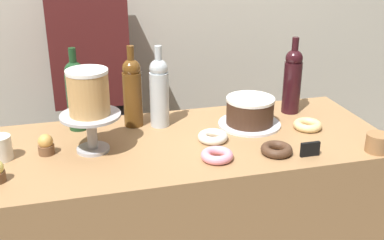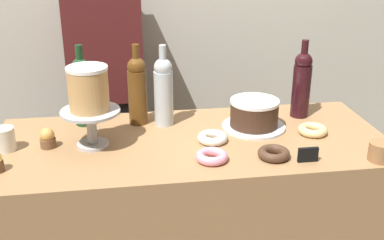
# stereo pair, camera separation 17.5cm
# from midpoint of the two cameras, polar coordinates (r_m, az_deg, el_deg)

# --- Properties ---
(display_counter) EXTENTS (1.47, 0.63, 0.90)m
(display_counter) POSITION_cam_midpoint_polar(r_m,az_deg,el_deg) (2.01, 2.57, -14.23)
(display_counter) COLOR #997047
(display_counter) RESTS_ON ground_plane
(cake_stand_pedestal) EXTENTS (0.21, 0.21, 0.14)m
(cake_stand_pedestal) POSITION_cam_midpoint_polar(r_m,az_deg,el_deg) (1.71, -9.20, -0.28)
(cake_stand_pedestal) COLOR #B2B2B7
(cake_stand_pedestal) RESTS_ON display_counter
(white_layer_cake) EXTENTS (0.14, 0.14, 0.16)m
(white_layer_cake) POSITION_cam_midpoint_polar(r_m,az_deg,el_deg) (1.67, -9.46, 3.69)
(white_layer_cake) COLOR tan
(white_layer_cake) RESTS_ON cake_stand_pedestal
(silver_serving_platter) EXTENTS (0.25, 0.25, 0.01)m
(silver_serving_platter) POSITION_cam_midpoint_polar(r_m,az_deg,el_deg) (1.91, 10.03, -0.83)
(silver_serving_platter) COLOR silver
(silver_serving_platter) RESTS_ON display_counter
(chocolate_round_cake) EXTENTS (0.19, 0.19, 0.11)m
(chocolate_round_cake) POSITION_cam_midpoint_polar(r_m,az_deg,el_deg) (1.89, 10.14, 0.81)
(chocolate_round_cake) COLOR #3D2619
(chocolate_round_cake) RESTS_ON silver_serving_platter
(wine_bottle_dark_red) EXTENTS (0.08, 0.08, 0.33)m
(wine_bottle_dark_red) POSITION_cam_midpoint_polar(r_m,az_deg,el_deg) (2.03, 15.50, 4.25)
(wine_bottle_dark_red) COLOR black
(wine_bottle_dark_red) RESTS_ON display_counter
(wine_bottle_green) EXTENTS (0.08, 0.08, 0.33)m
(wine_bottle_green) POSITION_cam_midpoint_polar(r_m,az_deg,el_deg) (1.90, -10.50, 3.52)
(wine_bottle_green) COLOR #193D1E
(wine_bottle_green) RESTS_ON display_counter
(wine_bottle_amber) EXTENTS (0.08, 0.08, 0.33)m
(wine_bottle_amber) POSITION_cam_midpoint_polar(r_m,az_deg,el_deg) (1.89, -3.97, 3.68)
(wine_bottle_amber) COLOR #5B3814
(wine_bottle_amber) RESTS_ON display_counter
(wine_bottle_clear) EXTENTS (0.08, 0.08, 0.33)m
(wine_bottle_clear) POSITION_cam_midpoint_polar(r_m,az_deg,el_deg) (1.87, -0.79, 3.56)
(wine_bottle_clear) COLOR #B2BCC1
(wine_bottle_clear) RESTS_ON display_counter
(cupcake_caramel) EXTENTS (0.06, 0.06, 0.07)m
(cupcake_caramel) POSITION_cam_midpoint_polar(r_m,az_deg,el_deg) (1.76, -14.31, -2.21)
(cupcake_caramel) COLOR brown
(cupcake_caramel) RESTS_ON display_counter
(donut_pink) EXTENTS (0.11, 0.11, 0.03)m
(donut_pink) POSITION_cam_midpoint_polar(r_m,az_deg,el_deg) (1.62, 5.49, -4.46)
(donut_pink) COLOR pink
(donut_pink) RESTS_ON display_counter
(donut_sugar) EXTENTS (0.11, 0.11, 0.03)m
(donut_sugar) POSITION_cam_midpoint_polar(r_m,az_deg,el_deg) (1.76, 5.33, -2.19)
(donut_sugar) COLOR silver
(donut_sugar) RESTS_ON display_counter
(donut_glazed) EXTENTS (0.11, 0.11, 0.03)m
(donut_glazed) POSITION_cam_midpoint_polar(r_m,az_deg,el_deg) (1.90, 16.90, -1.22)
(donut_glazed) COLOR #E0C17F
(donut_glazed) RESTS_ON display_counter
(donut_chocolate) EXTENTS (0.11, 0.11, 0.03)m
(donut_chocolate) POSITION_cam_midpoint_polar(r_m,az_deg,el_deg) (1.68, 12.79, -4.02)
(donut_chocolate) COLOR #472D1E
(donut_chocolate) RESTS_ON display_counter
(cookie_stack) EXTENTS (0.08, 0.08, 0.07)m
(cookie_stack) POSITION_cam_midpoint_polar(r_m,az_deg,el_deg) (1.77, 24.48, -3.54)
(cookie_stack) COLOR olive
(cookie_stack) RESTS_ON display_counter
(price_sign_chalkboard) EXTENTS (0.07, 0.01, 0.05)m
(price_sign_chalkboard) POSITION_cam_midpoint_polar(r_m,az_deg,el_deg) (1.67, 16.73, -4.09)
(price_sign_chalkboard) COLOR black
(price_sign_chalkboard) RESTS_ON display_counter
(coffee_cup_ceramic) EXTENTS (0.08, 0.08, 0.08)m
(coffee_cup_ceramic) POSITION_cam_midpoint_polar(r_m,az_deg,el_deg) (1.78, -19.09, -2.27)
(coffee_cup_ceramic) COLOR silver
(coffee_cup_ceramic) RESTS_ON display_counter
(barista_figure) EXTENTS (0.36, 0.22, 1.60)m
(barista_figure) POSITION_cam_midpoint_polar(r_m,az_deg,el_deg) (2.41, -8.02, 2.47)
(barista_figure) COLOR black
(barista_figure) RESTS_ON ground_plane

